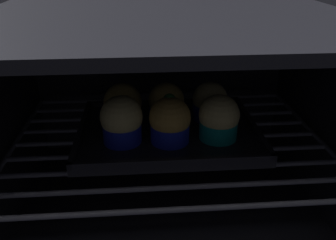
{
  "coord_description": "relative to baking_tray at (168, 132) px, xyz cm",
  "views": [
    {
      "loc": [
        -4.34,
        -33.05,
        44.45
      ],
      "look_at": [
        0.0,
        22.73,
        17.1
      ],
      "focal_mm": 37.53,
      "sensor_mm": 36.0,
      "label": 1
    }
  ],
  "objects": [
    {
      "name": "oven_cavity",
      "position": [
        0.0,
        3.52,
        2.3
      ],
      "size": [
        59.0,
        47.0,
        37.0
      ],
      "color": "black",
      "rests_on": "ground"
    },
    {
      "name": "oven_rack",
      "position": [
        0.0,
        -0.73,
        -1.1
      ],
      "size": [
        54.8,
        42.0,
        0.8
      ],
      "color": "#51515B",
      "rests_on": "oven_cavity"
    },
    {
      "name": "baking_tray",
      "position": [
        0.0,
        0.0,
        0.0
      ],
      "size": [
        31.61,
        23.67,
        2.2
      ],
      "color": "black",
      "rests_on": "oven_rack"
    },
    {
      "name": "muffin_row0_col0",
      "position": [
        -7.94,
        -3.61,
        4.25
      ],
      "size": [
        7.05,
        7.05,
        8.09
      ],
      "color": "#1928B7",
      "rests_on": "baking_tray"
    },
    {
      "name": "muffin_row0_col1",
      "position": [
        -0.03,
        -4.11,
        4.14
      ],
      "size": [
        6.92,
        6.92,
        8.12
      ],
      "color": "#1928B7",
      "rests_on": "baking_tray"
    },
    {
      "name": "muffin_row0_col2",
      "position": [
        8.29,
        -3.62,
        4.04
      ],
      "size": [
        6.89,
        6.89,
        7.78
      ],
      "color": "#0C8C84",
      "rests_on": "baking_tray"
    },
    {
      "name": "muffin_row1_col0",
      "position": [
        -8.03,
        3.74,
        3.84
      ],
      "size": [
        7.05,
        7.05,
        7.53
      ],
      "color": "#0C8C84",
      "rests_on": "baking_tray"
    },
    {
      "name": "muffin_row1_col1",
      "position": [
        -0.23,
        3.71,
        3.81
      ],
      "size": [
        6.67,
        6.67,
        7.42
      ],
      "color": "#1928B7",
      "rests_on": "baking_tray"
    },
    {
      "name": "muffin_row1_col2",
      "position": [
        8.22,
        4.14,
        3.71
      ],
      "size": [
        6.57,
        6.57,
        7.2
      ],
      "color": "#1928B7",
      "rests_on": "baking_tray"
    }
  ]
}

